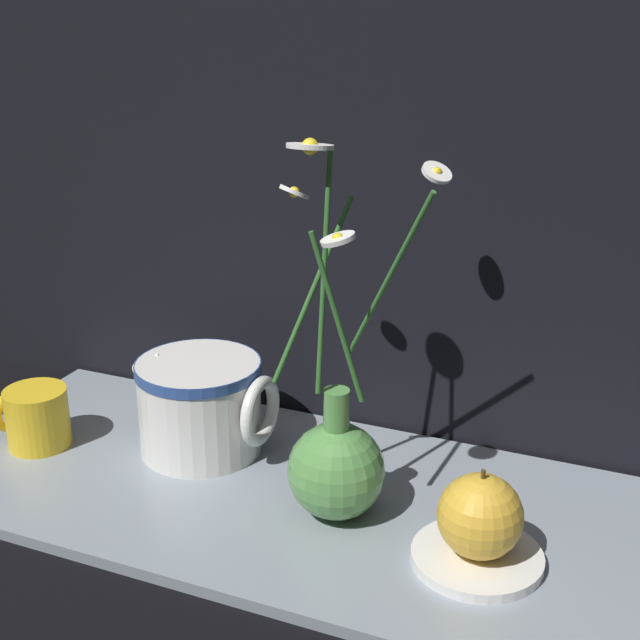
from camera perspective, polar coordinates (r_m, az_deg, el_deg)
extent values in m
plane|color=black|center=(0.93, -0.62, -11.83)|extent=(6.00, 6.00, 0.00)
cube|color=gray|center=(0.93, -0.62, -11.52)|extent=(0.84, 0.34, 0.01)
sphere|color=#59994C|center=(0.88, 1.04, -9.62)|extent=(0.10, 0.10, 0.10)
cylinder|color=#59994C|center=(0.85, 1.07, -6.05)|extent=(0.03, 0.03, 0.05)
cylinder|color=#336B2D|center=(0.83, 4.29, 2.47)|extent=(0.11, 0.07, 0.19)
cylinder|color=white|center=(0.85, 7.49, 9.34)|extent=(0.04, 0.04, 0.02)
sphere|color=yellow|center=(0.85, 7.49, 9.34)|extent=(0.01, 0.01, 0.01)
cylinder|color=#336B2D|center=(0.78, 1.12, 0.04)|extent=(0.05, 0.02, 0.16)
cylinder|color=white|center=(0.74, 1.16, 5.21)|extent=(0.04, 0.04, 0.01)
sphere|color=yellow|center=(0.74, 1.16, 5.21)|extent=(0.01, 0.01, 0.01)
cylinder|color=#336B2D|center=(0.84, -0.30, 1.89)|extent=(0.06, 0.07, 0.17)
cylinder|color=white|center=(0.85, -1.67, 8.19)|extent=(0.04, 0.04, 0.02)
sphere|color=yellow|center=(0.85, -1.67, 8.19)|extent=(0.01, 0.01, 0.01)
cylinder|color=#336B2D|center=(0.80, 0.26, 2.99)|extent=(0.01, 0.03, 0.23)
cylinder|color=white|center=(0.78, -0.64, 11.05)|extent=(0.04, 0.04, 0.01)
sphere|color=yellow|center=(0.78, -0.64, 11.05)|extent=(0.01, 0.01, 0.01)
cylinder|color=yellow|center=(1.05, -17.63, -5.97)|extent=(0.07, 0.07, 0.07)
torus|color=yellow|center=(1.08, -19.27, -5.54)|extent=(0.01, 0.05, 0.05)
cylinder|color=white|center=(1.00, -7.68, -5.49)|extent=(0.14, 0.14, 0.11)
cylinder|color=#2D4C93|center=(0.98, -7.81, -3.03)|extent=(0.14, 0.14, 0.01)
torus|color=white|center=(0.96, -3.84, -5.84)|extent=(0.01, 0.08, 0.08)
cone|color=white|center=(1.01, -10.63, -2.70)|extent=(0.05, 0.04, 0.04)
cylinder|color=white|center=(0.84, 10.02, -14.74)|extent=(0.12, 0.12, 0.01)
sphere|color=gold|center=(0.82, 10.21, -12.25)|extent=(0.08, 0.08, 0.08)
cylinder|color=#4C3819|center=(0.80, 10.40, -9.67)|extent=(0.00, 0.00, 0.01)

